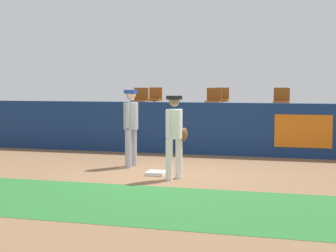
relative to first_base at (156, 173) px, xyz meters
The scene contains 13 objects.
ground_plane 0.32m from the first_base, 25.63° to the right, with size 60.00×60.00×0.00m, color brown.
grass_foreground_strip 2.63m from the first_base, 83.79° to the right, with size 18.00×2.80×0.01m, color #26662B.
first_base is the anchor object (origin of this frame).
player_fielder_home 1.17m from the first_base, 37.74° to the right, with size 0.50×0.48×1.75m.
player_runner_visitor 1.65m from the first_base, 134.58° to the left, with size 0.37×0.52×1.85m.
field_wall 3.59m from the first_base, 85.15° to the left, with size 18.00×0.26×1.48m.
bleacher_platform 6.11m from the first_base, 87.33° to the left, with size 18.00×4.80×1.04m, color #59595E.
seat_front_left 5.54m from the first_base, 111.92° to the left, with size 0.47×0.44×0.84m.
seat_back_center 6.92m from the first_base, 86.88° to the left, with size 0.46×0.44×0.84m.
seat_back_left 7.20m from the first_base, 106.78° to the left, with size 0.47×0.44×0.84m.
seat_back_right 7.30m from the first_base, 70.77° to the left, with size 0.45×0.44×0.84m.
seat_front_center 5.18m from the first_base, 85.45° to the left, with size 0.46×0.44×0.84m.
seat_front_right 5.72m from the first_base, 63.67° to the left, with size 0.47×0.44×0.84m.
Camera 1 is at (2.82, -10.37, 1.97)m, focal length 53.98 mm.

